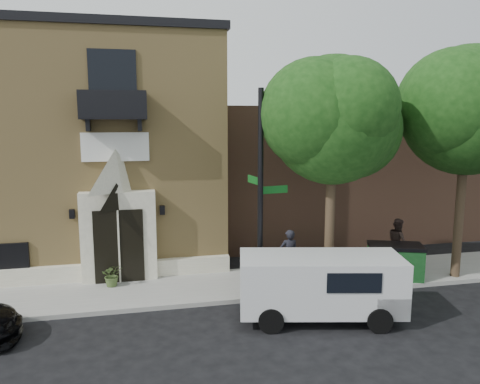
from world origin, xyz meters
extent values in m
plane|color=black|center=(0.00, 0.00, 0.00)|extent=(120.00, 120.00, 0.00)
cube|color=gray|center=(1.00, 1.50, 0.07)|extent=(42.00, 3.00, 0.15)
cube|color=tan|center=(-3.00, 8.00, 4.50)|extent=(12.00, 10.00, 9.00)
cube|color=black|center=(-3.00, 8.00, 9.15)|extent=(12.20, 10.20, 0.30)
cube|color=#EEE8CD|center=(-3.00, 2.88, 0.45)|extent=(12.00, 0.30, 0.60)
cube|color=#EEE8CD|center=(-1.00, 2.75, 1.75)|extent=(2.60, 0.55, 3.20)
pyramid|color=#EEE8CD|center=(-1.00, 2.75, 4.10)|extent=(2.60, 0.55, 1.50)
cube|color=black|center=(-1.00, 2.46, 1.45)|extent=(1.70, 0.06, 2.60)
cube|color=#EEE8CD|center=(-1.00, 2.42, 1.45)|extent=(0.06, 0.04, 2.60)
cube|color=white|center=(-1.00, 2.94, 4.90)|extent=(2.30, 0.10, 1.00)
cube|color=black|center=(-1.00, 2.55, 5.90)|extent=(2.20, 0.90, 0.10)
cube|color=black|center=(-1.00, 2.12, 6.35)|extent=(2.20, 0.06, 0.90)
cube|color=black|center=(-2.05, 2.55, 6.35)|extent=(0.06, 0.90, 0.90)
cube|color=black|center=(0.05, 2.55, 6.35)|extent=(0.06, 0.90, 0.90)
cube|color=black|center=(-1.00, 2.97, 7.10)|extent=(1.60, 0.08, 2.20)
cube|color=black|center=(-4.60, 2.95, 1.15)|extent=(1.10, 0.10, 1.00)
cube|color=orange|center=(-4.60, 2.98, 1.15)|extent=(0.85, 0.06, 0.75)
cube|color=black|center=(-2.55, 2.88, 2.60)|extent=(0.18, 0.18, 0.32)
cube|color=black|center=(0.55, 2.88, 2.60)|extent=(0.18, 0.18, 0.32)
cube|color=brown|center=(12.00, 9.00, 3.20)|extent=(18.00, 8.00, 6.40)
cylinder|color=#38281C|center=(6.00, 0.45, 2.25)|extent=(0.32, 0.32, 4.20)
sphere|color=#13380F|center=(6.00, 0.45, 5.82)|extent=(4.20, 4.20, 4.20)
sphere|color=#13380F|center=(6.80, 0.75, 5.52)|extent=(3.36, 3.36, 3.36)
sphere|color=#13380F|center=(5.30, 0.25, 6.02)|extent=(3.57, 3.57, 3.57)
sphere|color=#13380F|center=(6.20, -0.25, 6.22)|extent=(3.15, 3.15, 3.15)
cylinder|color=#38281C|center=(11.00, 0.45, 2.36)|extent=(0.32, 0.32, 4.42)
sphere|color=#13380F|center=(11.00, 0.45, 6.15)|extent=(4.50, 4.50, 4.50)
sphere|color=#13380F|center=(11.80, 0.75, 5.85)|extent=(3.60, 3.60, 3.60)
sphere|color=#13380F|center=(10.30, 0.25, 6.35)|extent=(3.82, 3.82, 3.83)
cube|color=silver|center=(4.84, -1.65, 1.13)|extent=(4.99, 2.84, 1.60)
cube|color=silver|center=(6.68, -2.05, 0.66)|extent=(1.32, 2.04, 0.66)
cube|color=black|center=(7.04, -2.13, 1.41)|extent=(0.62, 1.62, 0.66)
cube|color=black|center=(5.37, -2.74, 1.46)|extent=(1.48, 0.36, 0.56)
cylinder|color=black|center=(3.18, -2.20, 0.36)|extent=(0.75, 0.38, 0.71)
cylinder|color=black|center=(3.56, -0.46, 0.36)|extent=(0.75, 0.38, 0.71)
cylinder|color=black|center=(6.12, -2.85, 0.36)|extent=(0.75, 0.38, 0.71)
cylinder|color=black|center=(6.50, -1.10, 0.36)|extent=(0.75, 0.38, 0.71)
cylinder|color=black|center=(3.54, 0.35, 3.49)|extent=(0.18, 0.18, 6.68)
cube|color=#0D4F17|center=(4.03, 0.43, 3.60)|extent=(0.94, 0.20, 0.24)
cube|color=#0D4F17|center=(3.46, 0.84, 3.88)|extent=(0.20, 0.94, 0.24)
cylinder|color=maroon|center=(5.56, 0.64, 0.19)|extent=(0.40, 0.40, 0.09)
cylinder|color=maroon|center=(5.56, 0.64, 0.54)|extent=(0.29, 0.29, 0.61)
sphere|color=maroon|center=(5.56, 0.64, 0.88)|extent=(0.29, 0.29, 0.29)
cylinder|color=maroon|center=(5.56, 0.64, 0.59)|extent=(0.50, 0.13, 0.13)
cube|color=#103B16|center=(8.73, 0.77, 0.72)|extent=(2.09, 1.58, 1.13)
cube|color=black|center=(8.73, 0.77, 1.33)|extent=(2.15, 1.65, 0.12)
imported|color=#475E2D|center=(-1.25, 2.12, 0.54)|extent=(0.80, 0.72, 0.79)
imported|color=black|center=(4.91, 1.43, 1.07)|extent=(0.67, 0.45, 1.84)
imported|color=#302421|center=(9.73, 2.28, 1.06)|extent=(0.80, 0.97, 1.83)
camera|label=1|loc=(-0.32, -13.93, 5.90)|focal=35.00mm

